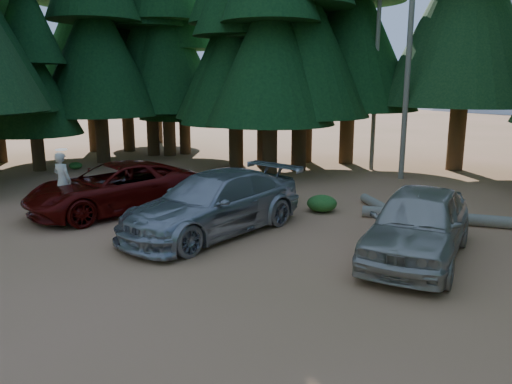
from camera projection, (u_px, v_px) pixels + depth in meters
ground at (153, 277)px, 11.21m from camera, size 160.00×160.00×0.00m
forest_belt_north at (387, 175)px, 23.29m from camera, size 36.00×7.00×22.00m
snag_front at (410, 40)px, 21.12m from camera, size 0.24×0.24×12.00m
snag_back at (376, 66)px, 23.65m from camera, size 0.20×0.20×10.00m
red_pickup at (116, 188)px, 16.70m from camera, size 4.16×6.37×1.63m
silver_minivan_center at (213, 203)px, 14.33m from camera, size 3.12×6.25×1.74m
silver_minivan_right at (418, 224)px, 12.26m from camera, size 2.70×5.43×1.78m
frisbee_player at (63, 180)px, 15.85m from camera, size 0.72×0.52×1.93m
log_left at (184, 184)px, 20.36m from camera, size 4.52×1.59×0.33m
log_mid at (389, 211)px, 16.24m from camera, size 3.06×2.90×0.32m
log_right at (457, 219)px, 15.30m from camera, size 5.59×1.92×0.37m
shrub_far_left at (161, 178)px, 21.40m from camera, size 0.79×0.79×0.44m
shrub_left at (285, 197)px, 17.98m from camera, size 0.83×0.83×0.46m
shrub_center_left at (279, 183)px, 20.00m from camera, size 1.04×1.04×0.57m
shrub_center_right at (322, 203)px, 16.79m from camera, size 1.01×1.01×0.55m
shrub_right at (430, 225)px, 14.08m from camera, size 1.20×1.20×0.66m
shrub_edge_west at (76, 166)px, 24.78m from camera, size 0.64×0.64×0.35m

